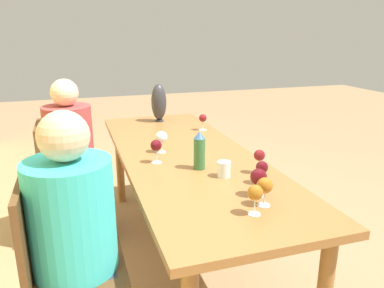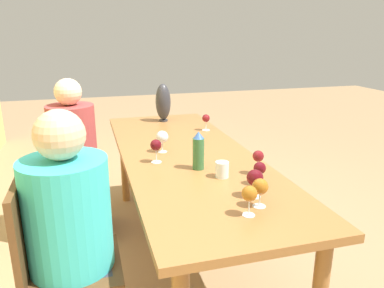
{
  "view_description": "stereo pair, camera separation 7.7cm",
  "coord_description": "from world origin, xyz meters",
  "px_view_note": "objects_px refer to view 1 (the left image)",
  "views": [
    {
      "loc": [
        -2.2,
        0.67,
        1.53
      ],
      "look_at": [
        -0.12,
        0.0,
        0.87
      ],
      "focal_mm": 35.0,
      "sensor_mm": 36.0,
      "label": 1
    },
    {
      "loc": [
        -2.22,
        0.6,
        1.53
      ],
      "look_at": [
        -0.12,
        0.0,
        0.87
      ],
      "focal_mm": 35.0,
      "sensor_mm": 36.0,
      "label": 2
    }
  ],
  "objects_px": {
    "wine_glass_5": "(156,146)",
    "person_near": "(77,233)",
    "chair_far": "(63,177)",
    "wine_glass_2": "(255,193)",
    "person_far": "(73,156)",
    "vase": "(159,102)",
    "chair_near": "(61,265)",
    "wine_glass_3": "(259,156)",
    "water_tumbler": "(224,169)",
    "water_bottle": "(199,151)",
    "wine_glass_6": "(262,168)",
    "wine_glass_0": "(203,119)",
    "wine_glass_7": "(259,177)",
    "wine_glass_1": "(161,138)",
    "wine_glass_4": "(265,186)"
  },
  "relations": [
    {
      "from": "water_tumbler",
      "to": "wine_glass_3",
      "type": "height_order",
      "value": "wine_glass_3"
    },
    {
      "from": "wine_glass_5",
      "to": "person_near",
      "type": "distance_m",
      "value": 0.72
    },
    {
      "from": "wine_glass_3",
      "to": "wine_glass_6",
      "type": "distance_m",
      "value": 0.15
    },
    {
      "from": "wine_glass_6",
      "to": "wine_glass_4",
      "type": "bearing_deg",
      "value": 154.69
    },
    {
      "from": "wine_glass_7",
      "to": "person_near",
      "type": "relative_size",
      "value": 0.11
    },
    {
      "from": "wine_glass_7",
      "to": "person_near",
      "type": "distance_m",
      "value": 0.88
    },
    {
      "from": "water_bottle",
      "to": "wine_glass_2",
      "type": "xyz_separation_m",
      "value": [
        -0.6,
        -0.04,
        -0.01
      ]
    },
    {
      "from": "water_tumbler",
      "to": "wine_glass_7",
      "type": "bearing_deg",
      "value": -167.69
    },
    {
      "from": "wine_glass_1",
      "to": "person_far",
      "type": "relative_size",
      "value": 0.12
    },
    {
      "from": "water_tumbler",
      "to": "chair_near",
      "type": "relative_size",
      "value": 0.1
    },
    {
      "from": "wine_glass_6",
      "to": "wine_glass_7",
      "type": "height_order",
      "value": "wine_glass_7"
    },
    {
      "from": "wine_glass_4",
      "to": "wine_glass_6",
      "type": "xyz_separation_m",
      "value": [
        0.23,
        -0.11,
        -0.01
      ]
    },
    {
      "from": "chair_far",
      "to": "wine_glass_4",
      "type": "bearing_deg",
      "value": -146.35
    },
    {
      "from": "wine_glass_2",
      "to": "wine_glass_6",
      "type": "xyz_separation_m",
      "value": [
        0.3,
        -0.19,
        -0.01
      ]
    },
    {
      "from": "water_tumbler",
      "to": "wine_glass_2",
      "type": "distance_m",
      "value": 0.45
    },
    {
      "from": "water_bottle",
      "to": "vase",
      "type": "relative_size",
      "value": 0.68
    },
    {
      "from": "person_near",
      "to": "wine_glass_3",
      "type": "bearing_deg",
      "value": -81.74
    },
    {
      "from": "wine_glass_1",
      "to": "chair_far",
      "type": "relative_size",
      "value": 0.16
    },
    {
      "from": "person_near",
      "to": "vase",
      "type": "bearing_deg",
      "value": -25.88
    },
    {
      "from": "wine_glass_2",
      "to": "wine_glass_5",
      "type": "height_order",
      "value": "wine_glass_5"
    },
    {
      "from": "wine_glass_6",
      "to": "chair_near",
      "type": "height_order",
      "value": "chair_near"
    },
    {
      "from": "water_tumbler",
      "to": "wine_glass_5",
      "type": "xyz_separation_m",
      "value": [
        0.33,
        0.3,
        0.06
      ]
    },
    {
      "from": "chair_far",
      "to": "wine_glass_3",
      "type": "bearing_deg",
      "value": -132.7
    },
    {
      "from": "wine_glass_2",
      "to": "person_far",
      "type": "xyz_separation_m",
      "value": [
        1.43,
        0.74,
        -0.22
      ]
    },
    {
      "from": "wine_glass_0",
      "to": "wine_glass_1",
      "type": "xyz_separation_m",
      "value": [
        -0.45,
        0.45,
        0.01
      ]
    },
    {
      "from": "water_tumbler",
      "to": "person_far",
      "type": "height_order",
      "value": "person_far"
    },
    {
      "from": "wine_glass_5",
      "to": "person_near",
      "type": "bearing_deg",
      "value": 135.28
    },
    {
      "from": "vase",
      "to": "wine_glass_4",
      "type": "distance_m",
      "value": 1.76
    },
    {
      "from": "wine_glass_1",
      "to": "wine_glass_3",
      "type": "height_order",
      "value": "wine_glass_1"
    },
    {
      "from": "wine_glass_5",
      "to": "person_far",
      "type": "distance_m",
      "value": 0.84
    },
    {
      "from": "vase",
      "to": "chair_near",
      "type": "xyz_separation_m",
      "value": [
        -1.53,
        0.83,
        -0.44
      ]
    },
    {
      "from": "person_near",
      "to": "chair_far",
      "type": "bearing_deg",
      "value": 4.28
    },
    {
      "from": "wine_glass_3",
      "to": "wine_glass_5",
      "type": "bearing_deg",
      "value": 55.71
    },
    {
      "from": "person_far",
      "to": "wine_glass_7",
      "type": "bearing_deg",
      "value": -146.1
    },
    {
      "from": "vase",
      "to": "wine_glass_7",
      "type": "height_order",
      "value": "vase"
    },
    {
      "from": "water_tumbler",
      "to": "water_bottle",
      "type": "bearing_deg",
      "value": 28.72
    },
    {
      "from": "wine_glass_5",
      "to": "water_bottle",
      "type": "bearing_deg",
      "value": -129.48
    },
    {
      "from": "wine_glass_2",
      "to": "person_far",
      "type": "distance_m",
      "value": 1.62
    },
    {
      "from": "wine_glass_4",
      "to": "wine_glass_7",
      "type": "distance_m",
      "value": 0.1
    },
    {
      "from": "chair_near",
      "to": "wine_glass_3",
      "type": "bearing_deg",
      "value": -82.38
    },
    {
      "from": "person_near",
      "to": "chair_near",
      "type": "bearing_deg",
      "value": 90.0
    },
    {
      "from": "wine_glass_5",
      "to": "person_near",
      "type": "relative_size",
      "value": 0.12
    },
    {
      "from": "wine_glass_0",
      "to": "chair_near",
      "type": "xyz_separation_m",
      "value": [
        -1.13,
        1.09,
        -0.36
      ]
    },
    {
      "from": "water_bottle",
      "to": "chair_near",
      "type": "relative_size",
      "value": 0.24
    },
    {
      "from": "vase",
      "to": "wine_glass_2",
      "type": "distance_m",
      "value": 1.82
    },
    {
      "from": "wine_glass_3",
      "to": "person_far",
      "type": "height_order",
      "value": "person_far"
    },
    {
      "from": "person_far",
      "to": "wine_glass_0",
      "type": "bearing_deg",
      "value": -90.2
    },
    {
      "from": "wine_glass_1",
      "to": "person_near",
      "type": "distance_m",
      "value": 0.9
    },
    {
      "from": "chair_near",
      "to": "person_far",
      "type": "relative_size",
      "value": 0.75
    },
    {
      "from": "wine_glass_2",
      "to": "wine_glass_6",
      "type": "bearing_deg",
      "value": -32.71
    }
  ]
}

